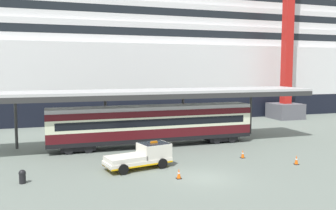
% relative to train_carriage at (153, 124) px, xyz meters
% --- Properties ---
extents(ground_plane, '(400.00, 400.00, 0.00)m').
position_rel_train_carriage_xyz_m(ground_plane, '(0.64, -11.56, -2.30)').
color(ground_plane, slate).
extents(platform_canopy, '(34.76, 5.78, 5.66)m').
position_rel_train_carriage_xyz_m(platform_canopy, '(-0.00, 0.41, 3.12)').
color(platform_canopy, '#BDBDBD').
rests_on(platform_canopy, ground).
extents(train_carriage, '(20.64, 2.81, 4.11)m').
position_rel_train_carriage_xyz_m(train_carriage, '(0.00, 0.00, 0.00)').
color(train_carriage, black).
rests_on(train_carriage, ground).
extents(service_truck, '(5.51, 3.10, 2.02)m').
position_rel_train_carriage_xyz_m(service_truck, '(-2.89, -7.43, -1.31)').
color(service_truck, silver).
rests_on(service_truck, ground).
extents(traffic_cone_near, '(0.36, 0.36, 0.73)m').
position_rel_train_carriage_xyz_m(traffic_cone_near, '(-1.23, -11.04, -1.94)').
color(traffic_cone_near, black).
rests_on(traffic_cone_near, ground).
extents(traffic_cone_mid, '(0.36, 0.36, 0.76)m').
position_rel_train_carriage_xyz_m(traffic_cone_mid, '(9.20, -10.46, -1.93)').
color(traffic_cone_mid, black).
rests_on(traffic_cone_mid, ground).
extents(traffic_cone_far, '(0.36, 0.36, 0.73)m').
position_rel_train_carriage_xyz_m(traffic_cone_far, '(6.13, -7.19, -1.94)').
color(traffic_cone_far, black).
rests_on(traffic_cone_far, ground).
extents(dockside_crane, '(16.09, 4.40, 56.03)m').
position_rel_train_carriage_xyz_m(dockside_crane, '(26.25, 13.16, 15.19)').
color(dockside_crane, '#595960').
rests_on(dockside_crane, ground).
extents(quay_bollard, '(0.48, 0.48, 0.96)m').
position_rel_train_carriage_xyz_m(quay_bollard, '(-11.72, -8.70, -1.79)').
color(quay_bollard, black).
rests_on(quay_bollard, ground).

